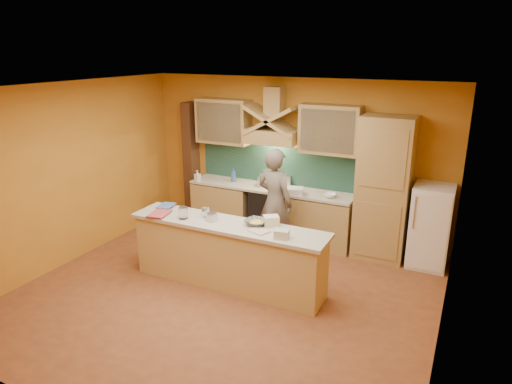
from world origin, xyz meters
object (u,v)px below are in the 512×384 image
at_px(kitchen_scale, 212,217).
at_px(mixing_bowl, 256,222).
at_px(person, 275,202).
at_px(fridge, 430,226).
at_px(stove, 270,212).

xyz_separation_m(kitchen_scale, mixing_bowl, (0.63, 0.14, -0.01)).
xyz_separation_m(person, mixing_bowl, (0.22, -1.13, 0.09)).
bearing_deg(kitchen_scale, person, 80.97).
distance_m(fridge, kitchen_scale, 3.36).
relative_size(person, mixing_bowl, 5.81).
height_order(kitchen_scale, mixing_bowl, kitchen_scale).
bearing_deg(fridge, stove, 180.00).
bearing_deg(stove, mixing_bowl, -71.76).
bearing_deg(kitchen_scale, stove, 97.77).
bearing_deg(stove, fridge, 0.00).
bearing_deg(kitchen_scale, mixing_bowl, 21.21).
height_order(person, mixing_bowl, person).
distance_m(person, mixing_bowl, 1.16).
bearing_deg(kitchen_scale, fridge, 43.99).
distance_m(kitchen_scale, mixing_bowl, 0.64).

